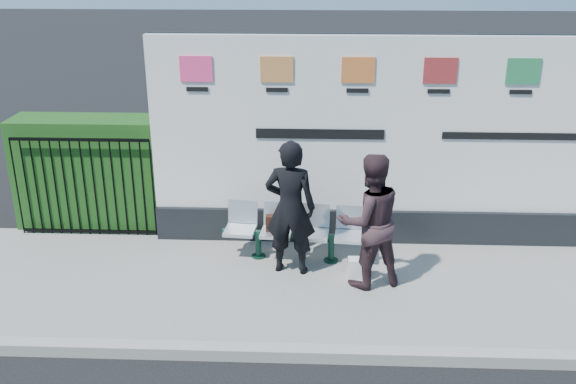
# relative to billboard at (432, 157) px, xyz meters

# --- Properties ---
(pavement) EXTENTS (14.00, 3.00, 0.12)m
(pavement) POSITION_rel_billboard_xyz_m (-0.50, -1.35, -1.36)
(pavement) COLOR gray
(pavement) RESTS_ON ground
(kerb) EXTENTS (14.00, 0.18, 0.14)m
(kerb) POSITION_rel_billboard_xyz_m (-0.50, -2.85, -1.35)
(kerb) COLOR gray
(kerb) RESTS_ON ground
(billboard) EXTENTS (8.00, 0.30, 3.00)m
(billboard) POSITION_rel_billboard_xyz_m (0.00, 0.00, 0.00)
(billboard) COLOR black
(billboard) RESTS_ON pavement
(hedge) EXTENTS (2.35, 0.70, 1.70)m
(hedge) POSITION_rel_billboard_xyz_m (-5.08, 0.45, -0.45)
(hedge) COLOR #1A4715
(hedge) RESTS_ON pavement
(railing) EXTENTS (2.05, 0.06, 1.54)m
(railing) POSITION_rel_billboard_xyz_m (-5.08, -0.00, -0.53)
(railing) COLOR black
(railing) RESTS_ON pavement
(bench) EXTENTS (1.99, 0.69, 0.42)m
(bench) POSITION_rel_billboard_xyz_m (-1.93, -0.69, -1.09)
(bench) COLOR silver
(bench) RESTS_ON pavement
(woman_left) EXTENTS (0.72, 0.53, 1.84)m
(woman_left) POSITION_rel_billboard_xyz_m (-1.98, -1.03, -0.38)
(woman_left) COLOR black
(woman_left) RESTS_ON pavement
(woman_right) EXTENTS (1.03, 0.91, 1.77)m
(woman_right) POSITION_rel_billboard_xyz_m (-0.97, -1.34, -0.41)
(woman_right) COLOR #342226
(woman_right) RESTS_ON pavement
(handbag_brown) EXTENTS (0.29, 0.13, 0.23)m
(handbag_brown) POSITION_rel_billboard_xyz_m (-2.18, -0.67, -0.77)
(handbag_brown) COLOR black
(handbag_brown) RESTS_ON bench
(carrier_bag_white) EXTENTS (0.28, 0.17, 0.28)m
(carrier_bag_white) POSITION_rel_billboard_xyz_m (-1.07, -1.21, -1.16)
(carrier_bag_white) COLOR silver
(carrier_bag_white) RESTS_ON pavement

